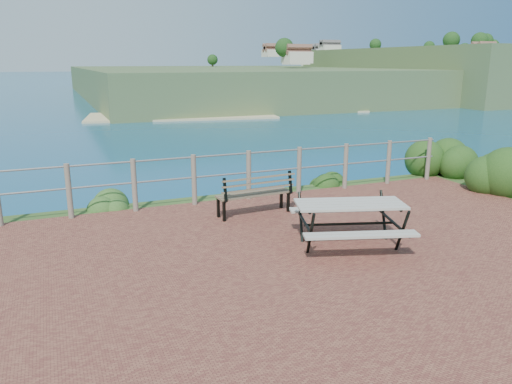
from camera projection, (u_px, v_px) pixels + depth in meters
ground at (333, 256)px, 7.29m from camera, size 10.00×7.00×0.12m
ocean at (55, 69)px, 186.12m from camera, size 1200.00×1200.00×0.00m
safety_railing at (249, 172)px, 10.14m from camera, size 9.40×0.10×1.00m
distant_bay at (421, 70)px, 252.66m from camera, size 290.00×232.36×24.00m
picnic_table at (349, 220)px, 7.56m from camera, size 1.74×1.35×0.68m
park_bench at (254, 188)px, 9.10m from camera, size 1.44×0.46×0.80m
shrub_right_front at (507, 192)px, 10.87m from camera, size 1.31×1.31×1.86m
shrub_right_edge at (442, 175)px, 12.50m from camera, size 1.11×1.11×1.59m
shrub_lip_west at (111, 205)px, 9.86m from camera, size 0.82×0.82×0.59m
shrub_lip_east at (326, 183)px, 11.64m from camera, size 0.70×0.70×0.41m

